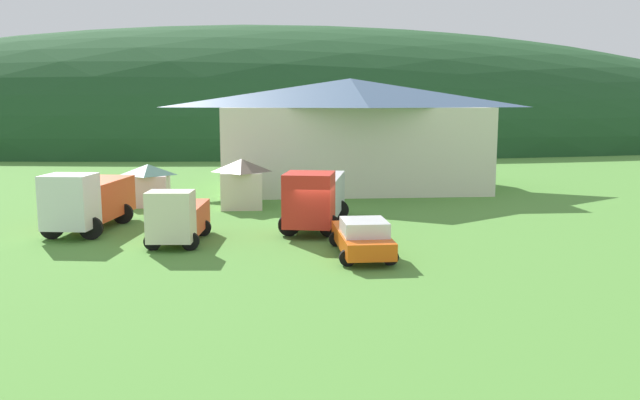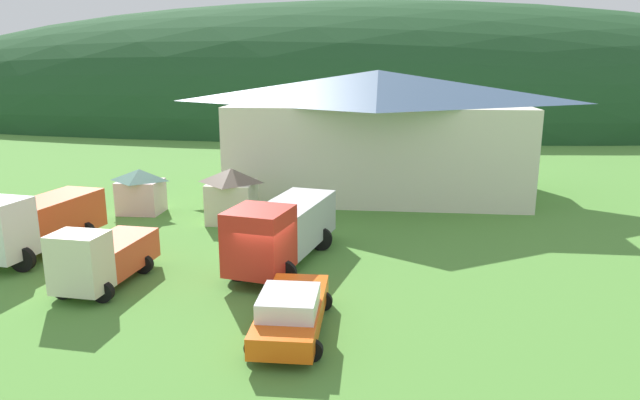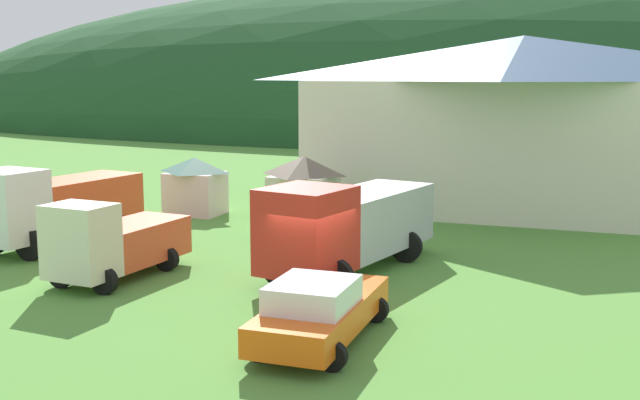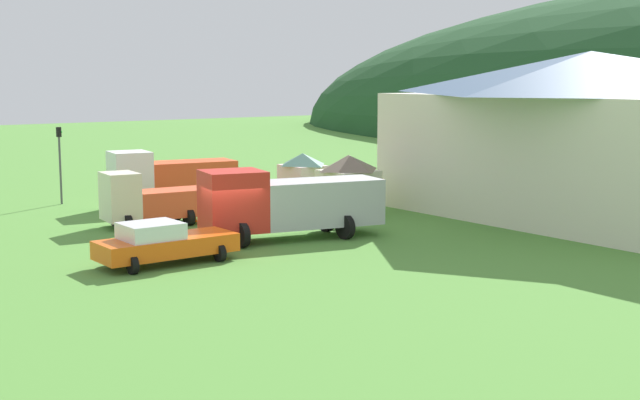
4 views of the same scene
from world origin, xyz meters
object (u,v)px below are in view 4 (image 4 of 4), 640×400
(play_shed_cream, at_px, (348,183))
(play_shed_pink, at_px, (303,175))
(traffic_cone_near_pickup, at_px, (196,222))
(light_truck_cream, at_px, (149,200))
(service_pickup_orange, at_px, (163,243))
(traffic_light_west, at_px, (60,157))
(crane_truck_red, at_px, (285,202))
(heavy_rig_white, at_px, (167,178))
(depot_building, at_px, (588,133))

(play_shed_cream, height_order, play_shed_pink, play_shed_cream)
(play_shed_cream, distance_m, traffic_cone_near_pickup, 8.25)
(light_truck_cream, xyz_separation_m, service_pickup_orange, (8.21, -3.25, -0.42))
(play_shed_cream, height_order, traffic_cone_near_pickup, play_shed_cream)
(traffic_light_west, bearing_deg, crane_truck_red, 14.66)
(light_truck_cream, bearing_deg, traffic_light_west, -79.44)
(play_shed_cream, xyz_separation_m, service_pickup_orange, (5.56, -13.33, -0.76))
(heavy_rig_white, height_order, service_pickup_orange, heavy_rig_white)
(service_pickup_orange, bearing_deg, play_shed_pink, -142.27)
(play_shed_pink, relative_size, service_pickup_orange, 0.50)
(play_shed_pink, xyz_separation_m, traffic_light_west, (-6.24, -12.25, 1.26))
(light_truck_cream, bearing_deg, play_shed_pink, -158.62)
(play_shed_cream, relative_size, crane_truck_red, 0.37)
(play_shed_pink, relative_size, crane_truck_red, 0.32)
(depot_building, height_order, service_pickup_orange, depot_building)
(play_shed_cream, xyz_separation_m, traffic_light_west, (-12.20, -10.99, 1.06))
(light_truck_cream, bearing_deg, heavy_rig_white, -119.55)
(depot_building, xyz_separation_m, service_pickup_orange, (-2.49, -22.37, -3.50))
(play_shed_pink, distance_m, traffic_cone_near_pickup, 9.82)
(crane_truck_red, bearing_deg, play_shed_pink, -116.25)
(heavy_rig_white, height_order, traffic_cone_near_pickup, heavy_rig_white)
(play_shed_cream, distance_m, light_truck_cream, 10.43)
(light_truck_cream, bearing_deg, crane_truck_red, 121.57)
(service_pickup_orange, bearing_deg, heavy_rig_white, -117.45)
(depot_building, distance_m, play_shed_cream, 12.41)
(traffic_cone_near_pickup, bearing_deg, traffic_light_west, -161.86)
(depot_building, distance_m, play_shed_pink, 16.29)
(depot_building, xyz_separation_m, crane_truck_red, (-3.96, -15.77, -2.66))
(play_shed_cream, distance_m, play_shed_pink, 6.10)
(play_shed_cream, relative_size, traffic_cone_near_pickup, 4.85)
(depot_building, distance_m, heavy_rig_white, 22.33)
(play_shed_cream, bearing_deg, service_pickup_orange, -67.38)
(crane_truck_red, xyz_separation_m, traffic_light_west, (-16.28, -4.26, 0.98))
(depot_building, relative_size, traffic_cone_near_pickup, 32.36)
(play_shed_cream, xyz_separation_m, play_shed_pink, (-5.96, 1.26, -0.20))
(depot_building, relative_size, heavy_rig_white, 2.92)
(heavy_rig_white, distance_m, crane_truck_red, 11.70)
(light_truck_cream, height_order, crane_truck_red, crane_truck_red)
(heavy_rig_white, bearing_deg, traffic_cone_near_pickup, 87.00)
(light_truck_cream, bearing_deg, depot_building, 155.90)
(crane_truck_red, bearing_deg, light_truck_cream, -51.33)
(heavy_rig_white, height_order, light_truck_cream, heavy_rig_white)
(heavy_rig_white, xyz_separation_m, crane_truck_red, (11.70, -0.08, 0.04))
(crane_truck_red, relative_size, service_pickup_orange, 1.55)
(depot_building, height_order, traffic_cone_near_pickup, depot_building)
(light_truck_cream, distance_m, traffic_light_west, 9.69)
(traffic_light_west, distance_m, traffic_cone_near_pickup, 10.72)
(light_truck_cream, relative_size, crane_truck_red, 0.63)
(play_shed_cream, relative_size, service_pickup_orange, 0.57)
(play_shed_cream, bearing_deg, depot_building, 48.32)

